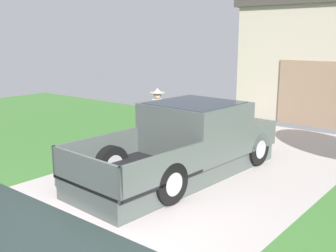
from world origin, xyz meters
The scene contains 3 objects.
pickup_truck centered at (-0.25, 3.17, 0.70)m, with size 2.18×5.21×1.59m.
person_with_hat centered at (-1.89, 3.90, 1.02)m, with size 0.40×0.40×1.73m.
handbag centered at (-2.06, 3.62, 0.11)m, with size 0.33×0.21×0.38m.
Camera 1 is at (4.87, -3.96, 3.01)m, focal length 42.80 mm.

